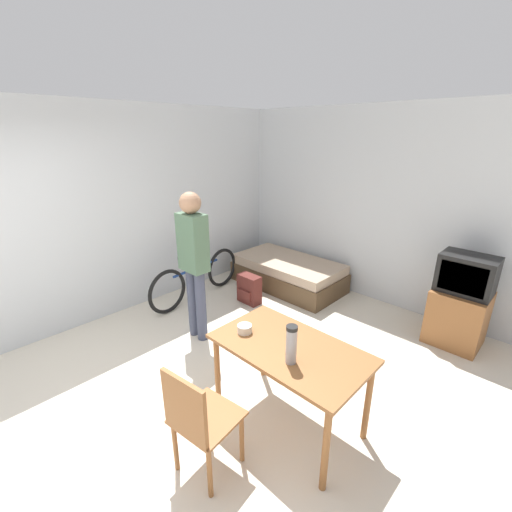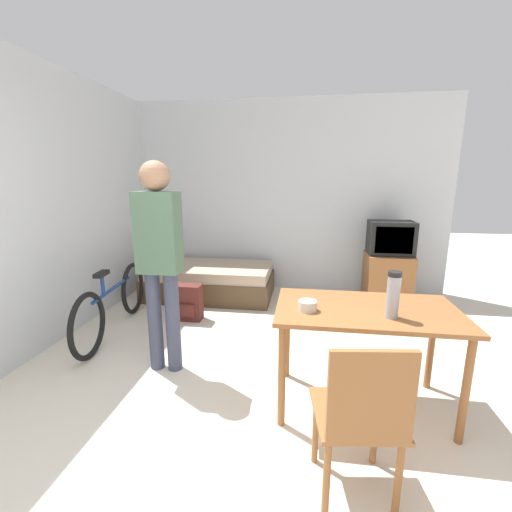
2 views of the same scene
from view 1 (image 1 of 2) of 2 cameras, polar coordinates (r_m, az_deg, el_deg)
ground_plane at (r=3.35m, az=-24.77°, el=-26.62°), size 20.00×20.00×0.00m
wall_back at (r=5.20m, az=16.81°, el=8.16°), size 4.92×0.06×2.70m
wall_left at (r=5.11m, az=-15.18°, el=8.12°), size 0.06×4.92×2.70m
daybed at (r=5.49m, az=5.32°, el=-2.83°), size 1.72×0.91×0.44m
tv at (r=4.56m, az=30.89°, el=-6.82°), size 0.56×0.53×1.08m
dining_table at (r=2.85m, az=5.60°, el=-16.34°), size 1.23×0.71×0.75m
wooden_chair at (r=2.60m, az=-9.72°, el=-25.16°), size 0.47×0.47×0.90m
bicycle at (r=5.10m, az=-9.83°, el=-3.62°), size 0.26×1.71×0.72m
person_standing at (r=3.88m, az=-10.35°, el=-0.06°), size 0.34×0.23×1.75m
thermos_flask at (r=2.55m, az=5.92°, el=-14.20°), size 0.08×0.08×0.30m
mate_bowl at (r=2.94m, az=-1.91°, el=-12.01°), size 0.12×0.12×0.07m
backpack at (r=4.94m, az=-1.16°, el=-5.56°), size 0.34×0.21×0.42m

